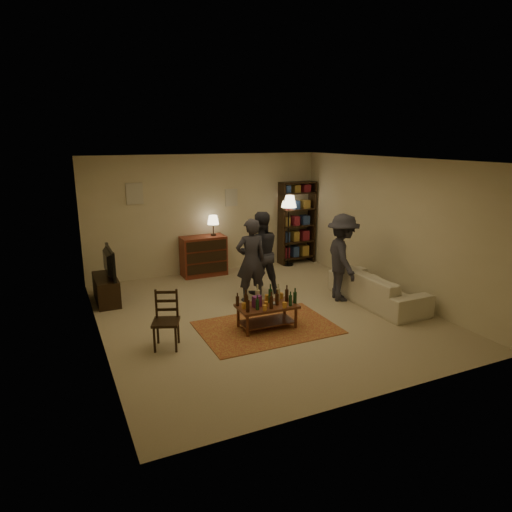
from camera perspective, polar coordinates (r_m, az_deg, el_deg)
floor at (r=8.21m, az=0.89°, el=-7.24°), size 6.00×6.00×0.00m
room_shell at (r=10.27m, az=-9.65°, el=7.47°), size 6.00×6.00×6.00m
rug at (r=7.64m, az=1.37°, el=-8.91°), size 2.20×1.50×0.01m
coffee_table at (r=7.50m, az=1.36°, el=-6.33°), size 0.99×0.56×0.74m
dining_chair at (r=6.96m, az=-11.16°, el=-7.55°), size 0.50×0.50×0.89m
tv_stand at (r=9.11m, az=-18.24°, el=-3.19°), size 0.40×1.00×1.06m
dresser at (r=10.40m, az=-6.53°, el=0.15°), size 1.00×0.50×1.36m
bookshelf at (r=11.31m, az=5.11°, el=4.26°), size 0.90×0.34×2.02m
floor_lamp at (r=10.98m, az=4.12°, el=6.21°), size 0.36×0.36×1.72m
sofa at (r=8.92m, az=14.92°, el=-3.85°), size 0.81×2.08×0.61m
person_left at (r=8.61m, az=-0.64°, el=-0.55°), size 0.62×0.44×1.61m
person_right at (r=9.04m, az=0.50°, el=0.37°), size 0.88×0.73×1.66m
person_by_sofa at (r=8.83m, az=10.74°, el=-0.20°), size 0.91×1.22×1.67m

